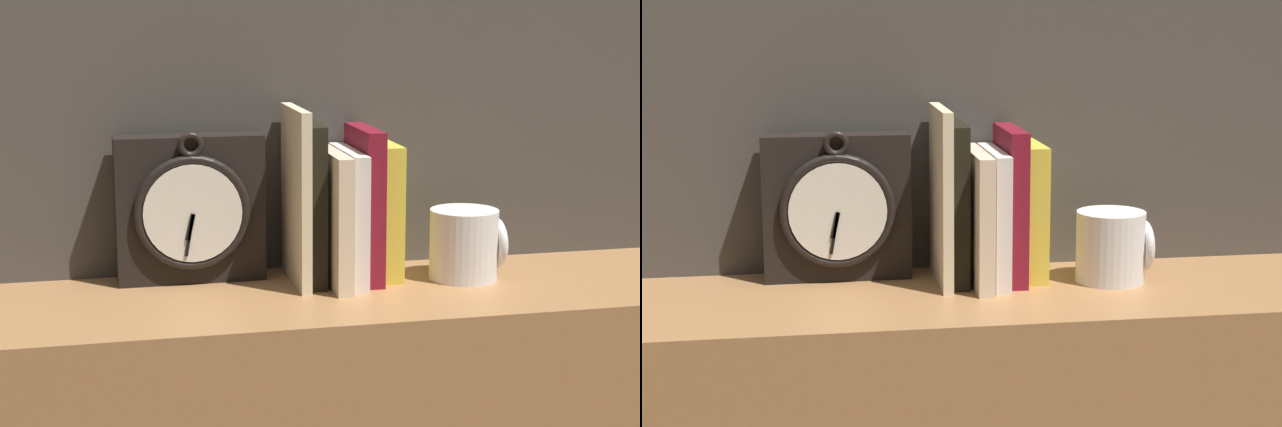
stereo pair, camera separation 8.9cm
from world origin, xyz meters
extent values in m
cube|color=black|center=(-0.15, 0.11, 0.88)|extent=(0.20, 0.05, 0.20)
torus|color=black|center=(-0.15, 0.07, 0.88)|extent=(0.15, 0.01, 0.15)
cylinder|color=white|center=(-0.15, 0.07, 0.88)|extent=(0.13, 0.01, 0.13)
cube|color=black|center=(-0.16, 0.07, 0.86)|extent=(0.01, 0.00, 0.04)
cube|color=black|center=(-0.16, 0.07, 0.85)|extent=(0.01, 0.00, 0.06)
torus|color=black|center=(-0.15, 0.07, 0.97)|extent=(0.03, 0.01, 0.03)
cube|color=beige|center=(-0.02, 0.06, 0.90)|extent=(0.01, 0.14, 0.23)
cube|color=black|center=(0.00, 0.07, 0.89)|extent=(0.02, 0.13, 0.21)
cube|color=beige|center=(0.03, 0.05, 0.87)|extent=(0.02, 0.16, 0.18)
cube|color=white|center=(0.05, 0.06, 0.87)|extent=(0.02, 0.15, 0.18)
cube|color=maroon|center=(0.08, 0.07, 0.88)|extent=(0.02, 0.13, 0.21)
cube|color=yellow|center=(0.10, 0.07, 0.87)|extent=(0.03, 0.11, 0.18)
cylinder|color=white|center=(0.21, 0.03, 0.83)|extent=(0.09, 0.09, 0.10)
torus|color=white|center=(0.25, 0.03, 0.83)|extent=(0.01, 0.07, 0.07)
camera|label=1|loc=(-0.29, -1.29, 1.16)|focal=60.00mm
camera|label=2|loc=(-0.21, -1.31, 1.16)|focal=60.00mm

